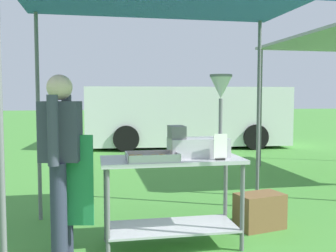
# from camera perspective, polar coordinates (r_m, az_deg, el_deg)

# --- Properties ---
(ground_plane) EXTENTS (70.00, 70.00, 0.00)m
(ground_plane) POSITION_cam_1_polar(r_m,az_deg,el_deg) (8.48, -7.23, -5.41)
(ground_plane) COLOR #478E38
(stall_canopy) EXTENTS (2.87, 2.07, 2.41)m
(stall_canopy) POSITION_cam_1_polar(r_m,az_deg,el_deg) (3.84, 0.30, 17.79)
(stall_canopy) COLOR slate
(stall_canopy) RESTS_ON ground
(donut_cart) EXTENTS (1.32, 0.57, 0.85)m
(donut_cart) POSITION_cam_1_polar(r_m,az_deg,el_deg) (3.72, 0.58, -8.45)
(donut_cart) COLOR #B7B7BC
(donut_cart) RESTS_ON ground
(donut_tray) EXTENTS (0.46, 0.32, 0.07)m
(donut_tray) POSITION_cam_1_polar(r_m,az_deg,el_deg) (3.53, -2.42, -4.68)
(donut_tray) COLOR #B7B7BC
(donut_tray) RESTS_ON donut_cart
(donut_fryer) EXTENTS (0.61, 0.28, 0.78)m
(donut_fryer) POSITION_cam_1_polar(r_m,az_deg,el_deg) (3.74, 4.94, -0.83)
(donut_fryer) COLOR #B7B7BC
(donut_fryer) RESTS_ON donut_cart
(menu_sign) EXTENTS (0.13, 0.05, 0.24)m
(menu_sign) POSITION_cam_1_polar(r_m,az_deg,el_deg) (3.58, 7.63, -3.32)
(menu_sign) COLOR black
(menu_sign) RESTS_ON donut_cart
(vendor) EXTENTS (0.46, 0.54, 1.61)m
(vendor) POSITION_cam_1_polar(r_m,az_deg,el_deg) (3.54, -15.23, -4.25)
(vendor) COLOR #2D3347
(vendor) RESTS_ON ground
(supply_crate) EXTENTS (0.55, 0.41, 0.38)m
(supply_crate) POSITION_cam_1_polar(r_m,az_deg,el_deg) (4.43, 13.20, -11.95)
(supply_crate) COLOR brown
(supply_crate) RESTS_ON ground
(van_white) EXTENTS (5.73, 2.42, 1.69)m
(van_white) POSITION_cam_1_polar(r_m,az_deg,el_deg) (11.27, 2.77, 1.50)
(van_white) COLOR white
(van_white) RESTS_ON ground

